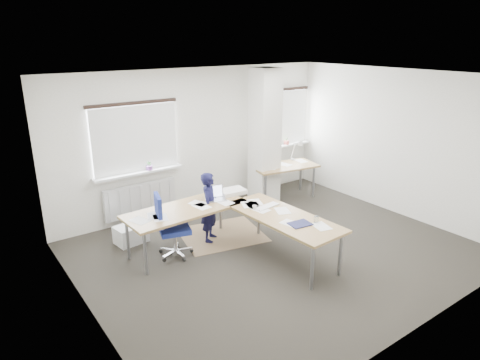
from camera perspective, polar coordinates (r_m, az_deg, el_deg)
ground at (r=7.16m, az=4.90°, el=-9.37°), size 6.00×6.00×0.00m
room_shell at (r=6.98m, az=4.00°, el=5.27°), size 6.04×5.04×2.82m
floor_mat at (r=7.68m, az=-2.42°, el=-7.28°), size 1.61×1.44×0.01m
white_crate at (r=7.58m, az=-14.32°, el=-6.98°), size 0.55×0.42×0.31m
desk_main at (r=6.80m, az=-0.59°, el=-4.42°), size 2.53×2.62×0.96m
desk_side at (r=9.23m, az=5.94°, el=1.70°), size 1.50×0.93×1.22m
task_chair at (r=6.94m, az=-9.00°, el=-7.78°), size 0.60×0.58×1.06m
person at (r=7.27m, az=-4.04°, el=-3.61°), size 0.52×0.52×1.22m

